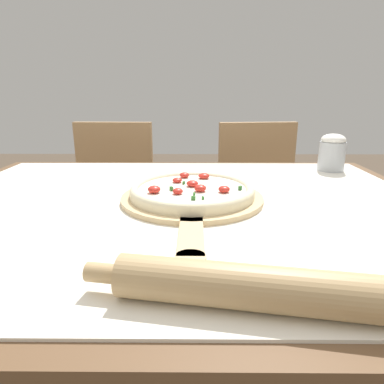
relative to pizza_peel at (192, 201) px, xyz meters
The scene contains 8 objects.
dining_table 0.12m from the pizza_peel, behind, with size 1.28×1.00×0.78m.
towel_cloth 0.03m from the pizza_peel, behind, with size 1.20×0.92×0.00m.
pizza_peel is the anchor object (origin of this frame).
pizza 0.03m from the pizza_peel, 90.37° to the left, with size 0.30×0.30×0.04m.
rolling_pin 0.41m from the pizza_peel, 80.11° to the right, with size 0.42×0.11×0.06m.
chair_left 0.95m from the pizza_peel, 115.89° to the left, with size 0.41×0.41×0.89m.
chair_right 0.92m from the pizza_peel, 68.41° to the left, with size 0.44×0.44×0.89m.
flour_cup 0.58m from the pizza_peel, 37.33° to the left, with size 0.08×0.08×0.12m.
Camera 1 is at (0.04, -0.77, 1.04)m, focal length 32.00 mm.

